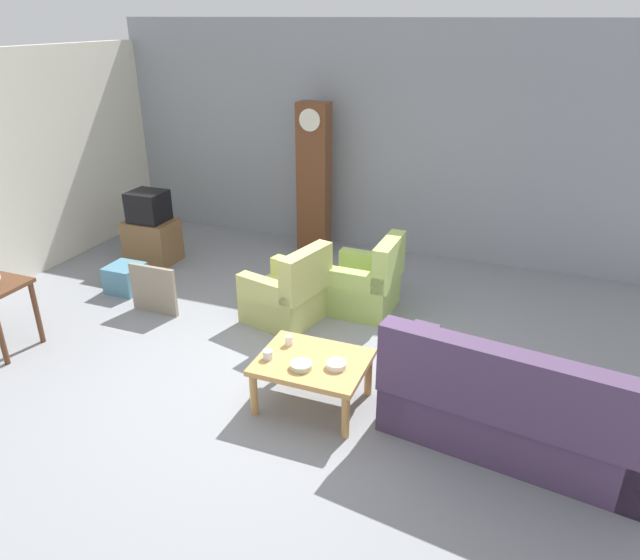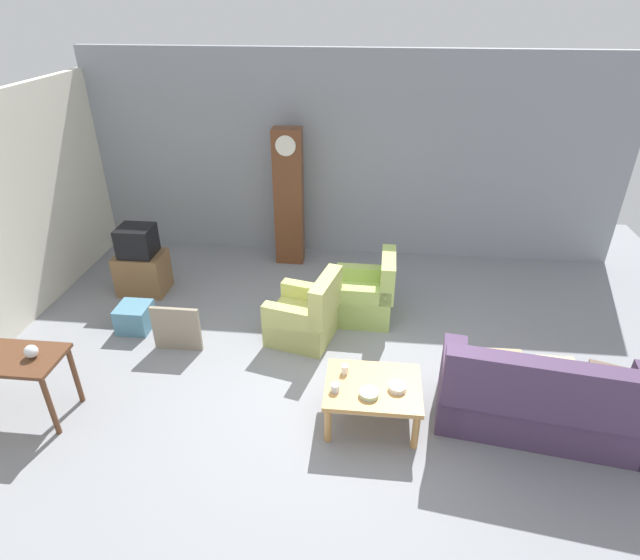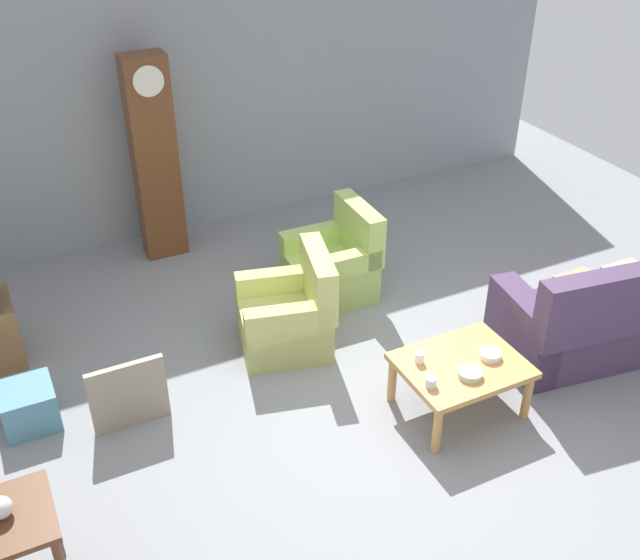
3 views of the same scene
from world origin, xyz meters
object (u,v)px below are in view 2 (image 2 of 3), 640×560
cup_blue_rimmed (335,388)px  grandfather_clock (289,198)px  framed_picture_leaning (177,329)px  couch_floral (548,402)px  tv_stand_cabinet (143,273)px  storage_box_blue (135,317)px  bowl_shallow_green (369,394)px  tv_crt (137,241)px  cup_white_porcelain (345,369)px  coffee_table_wood (373,390)px  armchair_olive_near (306,317)px  bowl_white_stacked (397,387)px  armchair_olive_far (366,296)px  glass_dome_cloche (31,351)px

cup_blue_rimmed → grandfather_clock: bearing=105.6°
framed_picture_leaning → couch_floral: bearing=-12.6°
tv_stand_cabinet → storage_box_blue: 1.01m
tv_stand_cabinet → bowl_shallow_green: (3.35, -2.47, 0.19)m
tv_crt → cup_white_porcelain: (3.09, -2.15, -0.30)m
storage_box_blue → bowl_shallow_green: 3.44m
coffee_table_wood → cup_blue_rimmed: (-0.37, -0.12, 0.11)m
armchair_olive_near → storage_box_blue: (-2.25, -0.03, -0.13)m
couch_floral → tv_crt: size_ratio=4.59×
cup_white_porcelain → cup_blue_rimmed: cup_white_porcelain is taller
coffee_table_wood → bowl_white_stacked: (0.24, -0.04, 0.09)m
coffee_table_wood → bowl_shallow_green: (-0.04, -0.16, 0.09)m
bowl_shallow_green → coffee_table_wood: bearing=75.8°
couch_floral → storage_box_blue: 5.01m
coffee_table_wood → framed_picture_leaning: framed_picture_leaning is taller
armchair_olive_far → tv_crt: size_ratio=1.92×
grandfather_clock → tv_crt: 2.35m
couch_floral → armchair_olive_near: 2.91m
armchair_olive_far → grandfather_clock: grandfather_clock is taller
armchair_olive_far → framed_picture_leaning: armchair_olive_far is taller
framed_picture_leaning → coffee_table_wood: bearing=-22.1°
armchair_olive_far → coffee_table_wood: 1.98m
armchair_olive_far → coffee_table_wood: size_ratio=0.96×
cup_blue_rimmed → bowl_shallow_green: size_ratio=0.46×
glass_dome_cloche → storage_box_blue: bearing=81.2°
coffee_table_wood → storage_box_blue: 3.40m
couch_floral → tv_crt: couch_floral is taller
tv_stand_cabinet → glass_dome_cloche: 2.62m
tv_stand_cabinet → glass_dome_cloche: size_ratio=5.12×
framed_picture_leaning → tv_stand_cabinet: bearing=126.4°
glass_dome_cloche → cup_blue_rimmed: 3.01m
tv_stand_cabinet → bowl_shallow_green: 4.16m
coffee_table_wood → storage_box_blue: (-3.11, 1.35, -0.23)m
armchair_olive_far → cup_blue_rimmed: 2.12m
storage_box_blue → bowl_shallow_green: (3.07, -1.50, 0.32)m
cup_blue_rimmed → bowl_white_stacked: (0.61, 0.08, -0.01)m
coffee_table_wood → storage_box_blue: bearing=156.6°
armchair_olive_near → couch_floral: bearing=-27.2°
grandfather_clock → glass_dome_cloche: size_ratio=16.24×
armchair_olive_far → glass_dome_cloche: 3.97m
coffee_table_wood → couch_floral: bearing=1.8°
couch_floral → storage_box_blue: (-4.84, 1.29, -0.18)m
couch_floral → armchair_olive_near: (-2.59, 1.33, -0.05)m
bowl_white_stacked → armchair_olive_far: bearing=100.0°
tv_crt → bowl_white_stacked: size_ratio=2.73×
cup_white_porcelain → bowl_white_stacked: bearing=-20.4°
framed_picture_leaning → cup_white_porcelain: bearing=-21.3°
armchair_olive_near → cup_blue_rimmed: 1.59m
armchair_olive_far → bowl_white_stacked: armchair_olive_far is taller
storage_box_blue → cup_white_porcelain: cup_white_porcelain is taller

